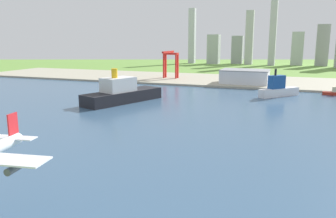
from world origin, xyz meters
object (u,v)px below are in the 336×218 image
object	(u,v)px
cargo_ship	(122,93)
port_crane_red	(170,59)
tugboat_small	(333,92)
ferry_boat	(278,89)
warehouse_main	(245,76)

from	to	relation	value
cargo_ship	port_crane_red	distance (m)	190.82
tugboat_small	ferry_boat	bearing A→B (deg)	-151.66
tugboat_small	warehouse_main	world-z (taller)	warehouse_main
tugboat_small	port_crane_red	distance (m)	224.58
ferry_boat	cargo_ship	size ratio (longest dim) A/B	0.50
tugboat_small	ferry_boat	xyz separation A→B (m)	(-54.24, -29.26, 4.72)
tugboat_small	ferry_boat	size ratio (longest dim) A/B	0.42
port_crane_red	tugboat_small	bearing A→B (deg)	-19.10
port_crane_red	warehouse_main	world-z (taller)	port_crane_red
tugboat_small	ferry_boat	world-z (taller)	ferry_boat
cargo_ship	warehouse_main	size ratio (longest dim) A/B	1.41
ferry_boat	warehouse_main	xyz separation A→B (m)	(-45.59, 80.85, 3.18)
tugboat_small	cargo_ship	xyz separation A→B (m)	(-190.28, -115.53, 5.50)
tugboat_small	warehouse_main	distance (m)	112.65
ferry_boat	port_crane_red	size ratio (longest dim) A/B	1.00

